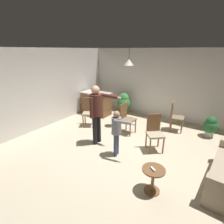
{
  "coord_description": "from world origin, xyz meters",
  "views": [
    {
      "loc": [
        2.14,
        -3.62,
        2.63
      ],
      "look_at": [
        -0.44,
        0.22,
        1.0
      ],
      "focal_mm": 28.39,
      "sensor_mm": 36.0,
      "label": 1
    }
  ],
  "objects_px": {
    "dining_chair_near_wall": "(175,115)",
    "dining_chair_spare": "(89,111)",
    "potted_plant_corner": "(124,102)",
    "dining_chair_by_counter": "(126,117)",
    "kitchen_counter": "(96,103)",
    "dining_chair_centre_back": "(154,131)",
    "spare_remote_on_table": "(153,169)",
    "side_table_by_couch": "(153,177)",
    "person_child": "(117,129)",
    "person_adult": "(97,109)",
    "potted_plant_by_wall": "(211,126)"
  },
  "relations": [
    {
      "from": "dining_chair_near_wall",
      "to": "potted_plant_corner",
      "type": "bearing_deg",
      "value": -111.86
    },
    {
      "from": "person_child",
      "to": "potted_plant_corner",
      "type": "bearing_deg",
      "value": -163.13
    },
    {
      "from": "kitchen_counter",
      "to": "person_adult",
      "type": "height_order",
      "value": "person_adult"
    },
    {
      "from": "dining_chair_near_wall",
      "to": "dining_chair_spare",
      "type": "relative_size",
      "value": 1.0
    },
    {
      "from": "dining_chair_near_wall",
      "to": "side_table_by_couch",
      "type": "bearing_deg",
      "value": -0.89
    },
    {
      "from": "dining_chair_near_wall",
      "to": "dining_chair_centre_back",
      "type": "relative_size",
      "value": 1.0
    },
    {
      "from": "person_adult",
      "to": "dining_chair_spare",
      "type": "xyz_separation_m",
      "value": [
        -1.08,
        0.9,
        -0.52
      ]
    },
    {
      "from": "person_adult",
      "to": "potted_plant_by_wall",
      "type": "bearing_deg",
      "value": 130.52
    },
    {
      "from": "dining_chair_spare",
      "to": "person_child",
      "type": "bearing_deg",
      "value": 117.87
    },
    {
      "from": "person_adult",
      "to": "potted_plant_corner",
      "type": "distance_m",
      "value": 2.83
    },
    {
      "from": "kitchen_counter",
      "to": "spare_remote_on_table",
      "type": "relative_size",
      "value": 9.69
    },
    {
      "from": "potted_plant_corner",
      "to": "potted_plant_by_wall",
      "type": "distance_m",
      "value": 3.41
    },
    {
      "from": "person_child",
      "to": "potted_plant_corner",
      "type": "relative_size",
      "value": 1.37
    },
    {
      "from": "dining_chair_spare",
      "to": "dining_chair_near_wall",
      "type": "bearing_deg",
      "value": 173.4
    },
    {
      "from": "dining_chair_by_counter",
      "to": "dining_chair_spare",
      "type": "height_order",
      "value": "same"
    },
    {
      "from": "spare_remote_on_table",
      "to": "dining_chair_spare",
      "type": "bearing_deg",
      "value": 149.62
    },
    {
      "from": "potted_plant_by_wall",
      "to": "person_child",
      "type": "bearing_deg",
      "value": -126.53
    },
    {
      "from": "potted_plant_by_wall",
      "to": "dining_chair_centre_back",
      "type": "bearing_deg",
      "value": -125.06
    },
    {
      "from": "side_table_by_couch",
      "to": "spare_remote_on_table",
      "type": "bearing_deg",
      "value": -92.72
    },
    {
      "from": "kitchen_counter",
      "to": "potted_plant_by_wall",
      "type": "distance_m",
      "value": 4.34
    },
    {
      "from": "side_table_by_couch",
      "to": "dining_chair_centre_back",
      "type": "bearing_deg",
      "value": 110.73
    },
    {
      "from": "potted_plant_corner",
      "to": "spare_remote_on_table",
      "type": "distance_m",
      "value": 4.57
    },
    {
      "from": "person_child",
      "to": "dining_chair_by_counter",
      "type": "bearing_deg",
      "value": -170.88
    },
    {
      "from": "dining_chair_by_counter",
      "to": "dining_chair_near_wall",
      "type": "xyz_separation_m",
      "value": [
        1.28,
        1.08,
        0.0
      ]
    },
    {
      "from": "dining_chair_by_counter",
      "to": "dining_chair_centre_back",
      "type": "bearing_deg",
      "value": 68.54
    },
    {
      "from": "dining_chair_near_wall",
      "to": "potted_plant_corner",
      "type": "height_order",
      "value": "dining_chair_near_wall"
    },
    {
      "from": "person_child",
      "to": "dining_chair_spare",
      "type": "distance_m",
      "value": 2.23
    },
    {
      "from": "person_child",
      "to": "dining_chair_near_wall",
      "type": "xyz_separation_m",
      "value": [
        0.81,
        2.39,
        -0.22
      ]
    },
    {
      "from": "side_table_by_couch",
      "to": "potted_plant_corner",
      "type": "height_order",
      "value": "potted_plant_corner"
    },
    {
      "from": "spare_remote_on_table",
      "to": "potted_plant_corner",
      "type": "bearing_deg",
      "value": 127.11
    },
    {
      "from": "side_table_by_couch",
      "to": "person_adult",
      "type": "bearing_deg",
      "value": 156.16
    },
    {
      "from": "dining_chair_spare",
      "to": "potted_plant_by_wall",
      "type": "relative_size",
      "value": 1.48
    },
    {
      "from": "side_table_by_couch",
      "to": "dining_chair_spare",
      "type": "height_order",
      "value": "dining_chair_spare"
    },
    {
      "from": "dining_chair_centre_back",
      "to": "dining_chair_spare",
      "type": "xyz_separation_m",
      "value": [
        -2.59,
        0.3,
        0.0
      ]
    },
    {
      "from": "person_adult",
      "to": "dining_chair_by_counter",
      "type": "bearing_deg",
      "value": 161.71
    },
    {
      "from": "side_table_by_couch",
      "to": "spare_remote_on_table",
      "type": "distance_m",
      "value": 0.21
    },
    {
      "from": "kitchen_counter",
      "to": "person_child",
      "type": "height_order",
      "value": "person_child"
    },
    {
      "from": "side_table_by_couch",
      "to": "potted_plant_by_wall",
      "type": "bearing_deg",
      "value": 79.03
    },
    {
      "from": "kitchen_counter",
      "to": "side_table_by_couch",
      "type": "relative_size",
      "value": 2.42
    },
    {
      "from": "person_adult",
      "to": "dining_chair_spare",
      "type": "height_order",
      "value": "person_adult"
    },
    {
      "from": "potted_plant_corner",
      "to": "potted_plant_by_wall",
      "type": "xyz_separation_m",
      "value": [
        3.38,
        -0.37,
        -0.12
      ]
    },
    {
      "from": "dining_chair_near_wall",
      "to": "dining_chair_centre_back",
      "type": "height_order",
      "value": "same"
    },
    {
      "from": "person_adult",
      "to": "potted_plant_by_wall",
      "type": "height_order",
      "value": "person_adult"
    },
    {
      "from": "person_adult",
      "to": "spare_remote_on_table",
      "type": "bearing_deg",
      "value": 65.36
    },
    {
      "from": "person_adult",
      "to": "potted_plant_corner",
      "type": "height_order",
      "value": "person_adult"
    },
    {
      "from": "kitchen_counter",
      "to": "potted_plant_by_wall",
      "type": "relative_size",
      "value": 1.87
    },
    {
      "from": "kitchen_counter",
      "to": "dining_chair_centre_back",
      "type": "height_order",
      "value": "dining_chair_centre_back"
    },
    {
      "from": "person_child",
      "to": "kitchen_counter",
      "type": "bearing_deg",
      "value": -142.35
    },
    {
      "from": "person_child",
      "to": "dining_chair_by_counter",
      "type": "xyz_separation_m",
      "value": [
        -0.47,
        1.32,
        -0.22
      ]
    },
    {
      "from": "side_table_by_couch",
      "to": "person_child",
      "type": "distance_m",
      "value": 1.5
    }
  ]
}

